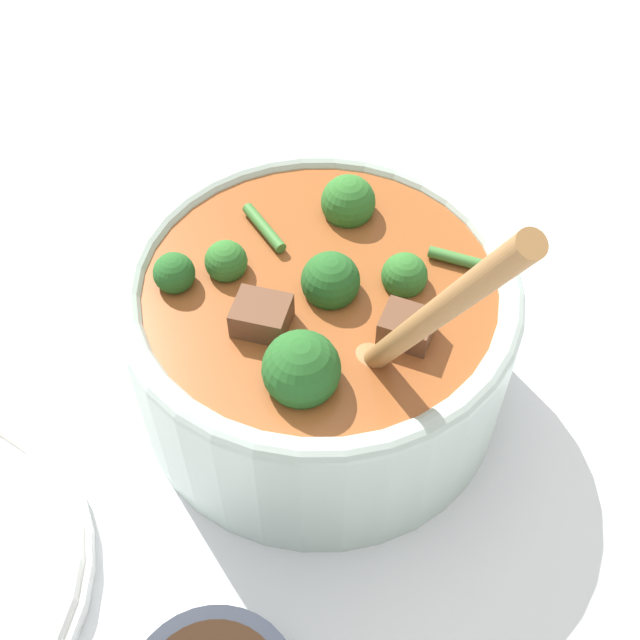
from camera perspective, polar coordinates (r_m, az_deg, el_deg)
ground_plane at (r=0.55m, az=-0.00°, el=-4.74°), size 4.00×4.00×0.00m
stew_bowl at (r=0.50m, az=0.01°, el=-0.67°), size 0.26×0.24×0.27m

